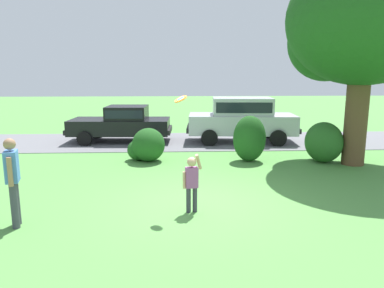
% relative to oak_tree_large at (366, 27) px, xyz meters
% --- Properties ---
extents(ground_plane, '(80.00, 80.00, 0.00)m').
position_rel_oak_tree_large_xyz_m(ground_plane, '(-5.41, -3.52, -4.34)').
color(ground_plane, '#518E42').
extents(driveway_strip, '(28.00, 4.40, 0.02)m').
position_rel_oak_tree_large_xyz_m(driveway_strip, '(-5.41, 4.18, -4.33)').
color(driveway_strip, slate).
rests_on(driveway_strip, ground).
extents(oak_tree_large, '(5.09, 4.79, 6.57)m').
position_rel_oak_tree_large_xyz_m(oak_tree_large, '(0.00, 0.00, 0.00)').
color(oak_tree_large, brown).
rests_on(oak_tree_large, ground).
extents(shrub_near_tree, '(1.29, 1.15, 1.13)m').
position_rel_oak_tree_large_xyz_m(shrub_near_tree, '(-6.93, 0.62, -3.82)').
color(shrub_near_tree, '#1E511C').
rests_on(shrub_near_tree, ground).
extents(shrub_centre_left, '(1.10, 0.95, 1.56)m').
position_rel_oak_tree_large_xyz_m(shrub_centre_left, '(-3.45, 0.42, -3.56)').
color(shrub_centre_left, '#1E511C').
rests_on(shrub_centre_left, ground).
extents(shrub_centre, '(1.21, 1.43, 1.35)m').
position_rel_oak_tree_large_xyz_m(shrub_centre, '(-0.99, 0.21, -3.71)').
color(shrub_centre, '#286023').
rests_on(shrub_centre, ground).
extents(parked_sedan, '(4.48, 2.25, 1.56)m').
position_rel_oak_tree_large_xyz_m(parked_sedan, '(-8.22, 4.22, -3.49)').
color(parked_sedan, black).
rests_on(parked_sedan, ground).
extents(parked_suv, '(4.82, 2.37, 1.92)m').
position_rel_oak_tree_large_xyz_m(parked_suv, '(-3.08, 3.90, -3.26)').
color(parked_suv, silver).
rests_on(parked_suv, ground).
extents(child_thrower, '(0.43, 0.31, 1.29)m').
position_rel_oak_tree_large_xyz_m(child_thrower, '(-5.61, -4.09, -3.62)').
color(child_thrower, '#383842').
rests_on(child_thrower, ground).
extents(frisbee, '(0.28, 0.28, 0.19)m').
position_rel_oak_tree_large_xyz_m(frisbee, '(-5.83, -3.82, -1.94)').
color(frisbee, orange).
extents(adult_onlooker, '(0.31, 0.51, 1.74)m').
position_rel_oak_tree_large_xyz_m(adult_onlooker, '(-9.05, -4.66, -3.36)').
color(adult_onlooker, '#3F3F4C').
rests_on(adult_onlooker, ground).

